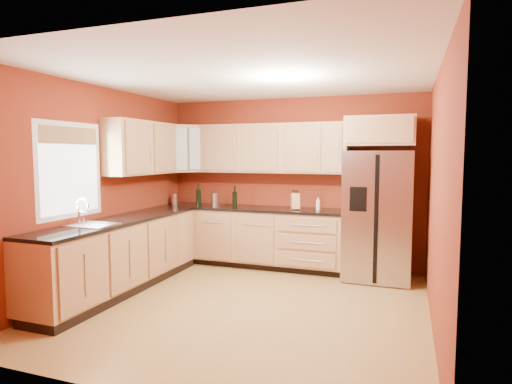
# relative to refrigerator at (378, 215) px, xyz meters

# --- Properties ---
(floor) EXTENTS (4.00, 4.00, 0.00)m
(floor) POSITION_rel_refrigerator_xyz_m (-1.35, -1.62, -0.89)
(floor) COLOR #AD8443
(floor) RESTS_ON ground
(ceiling) EXTENTS (4.00, 4.00, 0.00)m
(ceiling) POSITION_rel_refrigerator_xyz_m (-1.35, -1.62, 1.71)
(ceiling) COLOR white
(ceiling) RESTS_ON wall_back
(wall_back) EXTENTS (4.00, 0.04, 2.60)m
(wall_back) POSITION_rel_refrigerator_xyz_m (-1.35, 0.38, 0.41)
(wall_back) COLOR maroon
(wall_back) RESTS_ON floor
(wall_front) EXTENTS (4.00, 0.04, 2.60)m
(wall_front) POSITION_rel_refrigerator_xyz_m (-1.35, -3.62, 0.41)
(wall_front) COLOR maroon
(wall_front) RESTS_ON floor
(wall_left) EXTENTS (0.04, 4.00, 2.60)m
(wall_left) POSITION_rel_refrigerator_xyz_m (-3.35, -1.62, 0.41)
(wall_left) COLOR maroon
(wall_left) RESTS_ON floor
(wall_right) EXTENTS (0.04, 4.00, 2.60)m
(wall_right) POSITION_rel_refrigerator_xyz_m (0.65, -1.62, 0.41)
(wall_right) COLOR maroon
(wall_right) RESTS_ON floor
(base_cabinets_back) EXTENTS (2.90, 0.60, 0.88)m
(base_cabinets_back) POSITION_rel_refrigerator_xyz_m (-1.90, 0.07, -0.45)
(base_cabinets_back) COLOR tan
(base_cabinets_back) RESTS_ON floor
(base_cabinets_left) EXTENTS (0.60, 2.80, 0.88)m
(base_cabinets_left) POSITION_rel_refrigerator_xyz_m (-3.05, -1.62, -0.45)
(base_cabinets_left) COLOR tan
(base_cabinets_left) RESTS_ON floor
(countertop_back) EXTENTS (2.90, 0.62, 0.04)m
(countertop_back) POSITION_rel_refrigerator_xyz_m (-1.90, 0.06, 0.01)
(countertop_back) COLOR black
(countertop_back) RESTS_ON base_cabinets_back
(countertop_left) EXTENTS (0.62, 2.80, 0.04)m
(countertop_left) POSITION_rel_refrigerator_xyz_m (-3.04, -1.62, 0.01)
(countertop_left) COLOR black
(countertop_left) RESTS_ON base_cabinets_left
(upper_cabinets_back) EXTENTS (2.30, 0.33, 0.75)m
(upper_cabinets_back) POSITION_rel_refrigerator_xyz_m (-1.60, 0.21, 0.94)
(upper_cabinets_back) COLOR tan
(upper_cabinets_back) RESTS_ON wall_back
(upper_cabinets_left) EXTENTS (0.33, 1.35, 0.75)m
(upper_cabinets_left) POSITION_rel_refrigerator_xyz_m (-3.19, -0.90, 0.94)
(upper_cabinets_left) COLOR tan
(upper_cabinets_left) RESTS_ON wall_left
(corner_upper_cabinet) EXTENTS (0.67, 0.67, 0.75)m
(corner_upper_cabinet) POSITION_rel_refrigerator_xyz_m (-3.02, 0.04, 0.94)
(corner_upper_cabinet) COLOR tan
(corner_upper_cabinet) RESTS_ON wall_back
(over_fridge_cabinet) EXTENTS (0.92, 0.60, 0.40)m
(over_fridge_cabinet) POSITION_rel_refrigerator_xyz_m (0.00, 0.07, 1.16)
(over_fridge_cabinet) COLOR tan
(over_fridge_cabinet) RESTS_ON wall_back
(refrigerator) EXTENTS (0.90, 0.75, 1.78)m
(refrigerator) POSITION_rel_refrigerator_xyz_m (0.00, 0.00, 0.00)
(refrigerator) COLOR silver
(refrigerator) RESTS_ON floor
(window) EXTENTS (0.03, 0.90, 1.00)m
(window) POSITION_rel_refrigerator_xyz_m (-3.33, -2.12, 0.66)
(window) COLOR white
(window) RESTS_ON wall_left
(sink_faucet) EXTENTS (0.50, 0.42, 0.30)m
(sink_faucet) POSITION_rel_refrigerator_xyz_m (-3.04, -2.12, 0.18)
(sink_faucet) COLOR white
(sink_faucet) RESTS_ON countertop_left
(canister_left) EXTENTS (0.14, 0.14, 0.17)m
(canister_left) POSITION_rel_refrigerator_xyz_m (-3.20, 0.00, 0.12)
(canister_left) COLOR silver
(canister_left) RESTS_ON countertop_back
(canister_right) EXTENTS (0.16, 0.16, 0.20)m
(canister_right) POSITION_rel_refrigerator_xyz_m (-2.51, 0.07, 0.13)
(canister_right) COLOR silver
(canister_right) RESTS_ON countertop_back
(wine_bottle_a) EXTENTS (0.10, 0.10, 0.35)m
(wine_bottle_a) POSITION_rel_refrigerator_xyz_m (-2.76, -0.01, 0.21)
(wine_bottle_a) COLOR black
(wine_bottle_a) RESTS_ON countertop_back
(wine_bottle_b) EXTENTS (0.09, 0.09, 0.32)m
(wine_bottle_b) POSITION_rel_refrigerator_xyz_m (-2.16, 0.04, 0.19)
(wine_bottle_b) COLOR black
(wine_bottle_b) RESTS_ON countertop_back
(knife_block) EXTENTS (0.15, 0.15, 0.24)m
(knife_block) POSITION_rel_refrigerator_xyz_m (-1.18, 0.04, 0.15)
(knife_block) COLOR tan
(knife_block) RESTS_ON countertop_back
(soap_dispenser) EXTENTS (0.07, 0.07, 0.18)m
(soap_dispenser) POSITION_rel_refrigerator_xyz_m (-0.86, 0.11, 0.12)
(soap_dispenser) COLOR white
(soap_dispenser) RESTS_ON countertop_back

